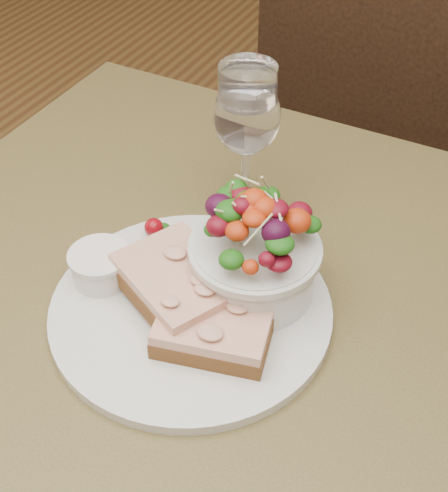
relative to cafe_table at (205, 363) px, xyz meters
The scene contains 9 objects.
cafe_table is the anchor object (origin of this frame).
chair_far 0.84m from the cafe_table, 89.45° to the left, with size 0.44×0.44×0.90m.
dinner_plate 0.11m from the cafe_table, 102.90° to the right, with size 0.29×0.29×0.01m, color silver.
sandwich_front 0.14m from the cafe_table, 50.23° to the right, with size 0.12×0.10×0.03m.
sandwich_back 0.14m from the cafe_table, 139.33° to the right, with size 0.15×0.14×0.03m.
ramekin 0.17m from the cafe_table, 165.65° to the right, with size 0.06×0.06×0.04m.
salad_bowl 0.18m from the cafe_table, 38.40° to the left, with size 0.13×0.13×0.13m.
garnish 0.16m from the cafe_table, 143.03° to the left, with size 0.05×0.04×0.02m.
wine_glass 0.28m from the cafe_table, 101.15° to the left, with size 0.08×0.08×0.18m.
Camera 1 is at (0.25, -0.43, 1.28)m, focal length 50.00 mm.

